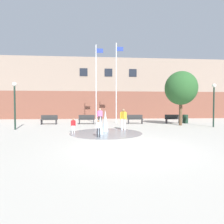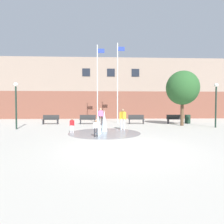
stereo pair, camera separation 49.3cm
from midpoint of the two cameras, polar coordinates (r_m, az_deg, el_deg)
The scene contains 17 objects.
ground_plane at distance 7.64m, azimuth 4.16°, elevation -11.54°, with size 100.00×100.00×0.00m, color #B2ADA3.
library_building at distance 28.06m, azimuth -2.01°, elevation 7.16°, with size 36.00×6.05×8.73m.
splash_fountain at distance 11.82m, azimuth -3.85°, elevation -4.36°, with size 4.78×4.78×1.51m.
park_bench_far_left at distance 18.30m, azimuth -20.60°, elevation -2.31°, with size 1.60×0.44×0.91m.
park_bench_center at distance 17.57m, azimuth -9.10°, elevation -2.38°, with size 1.60×0.44×0.91m.
park_bench_near_trashcan at distance 17.93m, azimuth 6.78°, elevation -2.29°, with size 1.60×0.44×0.91m.
park_bench_far_right at distance 19.11m, azimuth 18.54°, elevation -2.12°, with size 1.60×0.44×0.91m.
adult_near_bench at distance 13.12m, azimuth 2.66°, elevation -1.80°, with size 0.50×0.39×1.59m.
adult_watching at distance 16.56m, azimuth -4.82°, elevation -1.05°, with size 0.50×0.27×1.59m.
child_running at distance 11.79m, azimuth -13.72°, elevation -3.99°, with size 0.31×0.17×0.99m.
child_in_fountain at distance 10.11m, azimuth -5.83°, elevation -4.92°, with size 0.31×0.13×0.99m.
flagpole_left at distance 18.70m, azimuth -5.90°, elevation 9.81°, with size 0.80×0.10×8.22m.
flagpole_right at distance 18.77m, azimuth 0.70°, elevation 10.14°, with size 0.80×0.10×8.45m.
lamp_post_left_lane at distance 15.25m, azimuth -30.01°, elevation 3.90°, with size 0.32×0.32×3.61m.
lamp_post_right_lane at distance 17.11m, azimuth 29.61°, elevation 3.84°, with size 0.32×0.32×3.70m.
trash_can at distance 19.84m, azimuth 22.16°, elevation -2.10°, with size 0.56×0.56×0.90m, color #193323.
street_tree_near_building at distance 17.42m, azimuth 20.82°, elevation 7.26°, with size 2.92×2.92×5.01m.
Camera 1 is at (-1.33, -7.34, 1.77)m, focal length 28.00 mm.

